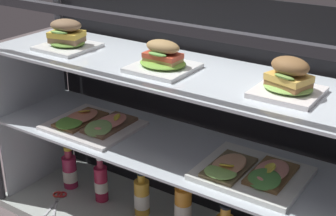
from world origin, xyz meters
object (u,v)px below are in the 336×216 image
at_px(plated_roll_sandwich_far_right, 162,60).
at_px(plated_roll_sandwich_mid_left, 67,38).
at_px(open_sandwich_tray_right_of_center, 251,172).
at_px(juice_bottle_front_second, 142,197).
at_px(plated_roll_sandwich_far_left, 289,81).
at_px(juice_bottle_back_left, 183,207).
at_px(kitchen_scissors, 58,197).
at_px(juice_bottle_front_left_end, 101,183).
at_px(open_sandwich_tray_mid_left, 93,124).
at_px(juice_bottle_back_center, 70,171).

bearing_deg(plated_roll_sandwich_far_right, plated_roll_sandwich_mid_left, 179.28).
relative_size(open_sandwich_tray_right_of_center, juice_bottle_front_second, 1.69).
height_order(plated_roll_sandwich_far_left, open_sandwich_tray_right_of_center, plated_roll_sandwich_far_left).
distance_m(plated_roll_sandwich_far_left, juice_bottle_front_second, 0.87).
height_order(plated_roll_sandwich_mid_left, open_sandwich_tray_right_of_center, plated_roll_sandwich_mid_left).
distance_m(plated_roll_sandwich_mid_left, juice_bottle_back_left, 0.80).
relative_size(open_sandwich_tray_right_of_center, juice_bottle_back_left, 1.43).
relative_size(plated_roll_sandwich_mid_left, kitchen_scissors, 1.11).
relative_size(plated_roll_sandwich_mid_left, juice_bottle_front_left_end, 0.95).
height_order(open_sandwich_tray_mid_left, open_sandwich_tray_right_of_center, open_sandwich_tray_right_of_center).
distance_m(open_sandwich_tray_mid_left, open_sandwich_tray_right_of_center, 0.68).
height_order(plated_roll_sandwich_mid_left, plated_roll_sandwich_far_left, same).
bearing_deg(plated_roll_sandwich_mid_left, open_sandwich_tray_mid_left, -5.00).
bearing_deg(open_sandwich_tray_mid_left, juice_bottle_front_left_end, 117.68).
height_order(open_sandwich_tray_right_of_center, juice_bottle_back_center, open_sandwich_tray_right_of_center).
distance_m(plated_roll_sandwich_far_left, juice_bottle_back_left, 0.75).
height_order(plated_roll_sandwich_mid_left, juice_bottle_back_left, plated_roll_sandwich_mid_left).
relative_size(juice_bottle_back_center, juice_bottle_front_left_end, 0.96).
bearing_deg(open_sandwich_tray_right_of_center, juice_bottle_front_second, 171.92).
bearing_deg(juice_bottle_front_second, open_sandwich_tray_mid_left, -157.56).
relative_size(plated_roll_sandwich_far_left, juice_bottle_back_center, 0.92).
bearing_deg(juice_bottle_back_center, juice_bottle_front_left_end, -0.87).
relative_size(plated_roll_sandwich_far_right, kitchen_scissors, 1.13).
xyz_separation_m(plated_roll_sandwich_mid_left, plated_roll_sandwich_far_right, (0.45, -0.01, -0.01)).
bearing_deg(plated_roll_sandwich_mid_left, plated_roll_sandwich_far_left, 0.69).
bearing_deg(juice_bottle_front_second, juice_bottle_back_center, -178.09).
bearing_deg(juice_bottle_back_left, plated_roll_sandwich_far_left, -10.10).
distance_m(plated_roll_sandwich_mid_left, plated_roll_sandwich_far_left, 0.88).
relative_size(plated_roll_sandwich_mid_left, open_sandwich_tray_right_of_center, 0.59).
xyz_separation_m(juice_bottle_front_left_end, juice_bottle_back_left, (0.40, 0.03, 0.01)).
bearing_deg(kitchen_scissors, juice_bottle_front_left_end, 30.88).
height_order(open_sandwich_tray_mid_left, juice_bottle_front_second, open_sandwich_tray_mid_left).
bearing_deg(juice_bottle_front_left_end, kitchen_scissors, -149.12).
bearing_deg(open_sandwich_tray_mid_left, plated_roll_sandwich_far_left, 1.55).
xyz_separation_m(open_sandwich_tray_right_of_center, juice_bottle_front_second, (-0.50, 0.07, -0.32)).
distance_m(juice_bottle_back_left, kitchen_scissors, 0.59).
xyz_separation_m(plated_roll_sandwich_far_left, kitchen_scissors, (-0.96, -0.06, -0.72)).
xyz_separation_m(plated_roll_sandwich_far_right, open_sandwich_tray_mid_left, (-0.33, -0.00, -0.32)).
distance_m(plated_roll_sandwich_far_right, kitchen_scissors, 0.89).
relative_size(plated_roll_sandwich_far_right, open_sandwich_tray_mid_left, 0.60).
relative_size(plated_roll_sandwich_far_right, plated_roll_sandwich_far_left, 1.08).
xyz_separation_m(plated_roll_sandwich_mid_left, juice_bottle_back_left, (0.48, 0.08, -0.63)).
bearing_deg(plated_roll_sandwich_mid_left, open_sandwich_tray_right_of_center, -0.57).
relative_size(juice_bottle_front_left_end, kitchen_scissors, 1.18).
relative_size(open_sandwich_tray_mid_left, juice_bottle_front_second, 1.69).
relative_size(plated_roll_sandwich_far_right, juice_bottle_back_left, 0.85).
xyz_separation_m(plated_roll_sandwich_mid_left, kitchen_scissors, (-0.08, -0.05, -0.72)).
height_order(open_sandwich_tray_mid_left, juice_bottle_front_left_end, open_sandwich_tray_mid_left).
bearing_deg(plated_roll_sandwich_mid_left, kitchen_scissors, -146.76).
height_order(plated_roll_sandwich_far_left, juice_bottle_front_left_end, plated_roll_sandwich_far_left).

